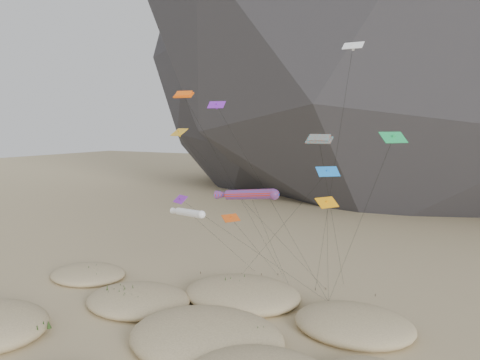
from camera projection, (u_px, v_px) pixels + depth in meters
name	position (u px, v px, depth m)	size (l,w,h in m)	color
ground	(175.00, 356.00, 42.47)	(500.00, 500.00, 0.00)	#CCB789
dunes	(184.00, 329.00, 46.44)	(50.57, 36.07, 3.93)	#CCB789
dune_grass	(186.00, 326.00, 46.73)	(44.20, 28.96, 1.57)	black
kite_stakes	(288.00, 283.00, 61.50)	(23.68, 6.38, 0.30)	#3F2D1E
rainbow_tube_kite	(248.00, 194.00, 52.67)	(8.49, 10.00, 13.99)	red
white_tube_kite	(188.00, 213.00, 50.23)	(6.18, 18.81, 12.11)	white
orange_parafoil	(185.00, 98.00, 54.49)	(8.99, 12.74, 24.82)	#F4590C
multi_parafoil	(319.00, 142.00, 43.30)	(3.45, 17.94, 20.01)	red
delta_kites	(279.00, 159.00, 48.57)	(26.32, 17.70, 28.88)	#C24812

